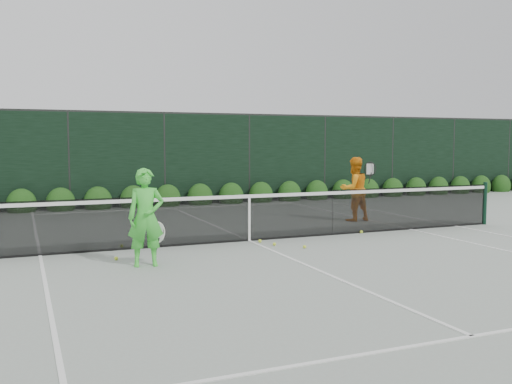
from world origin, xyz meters
name	(u,v)px	position (x,y,z in m)	size (l,w,h in m)	color
ground	(249,241)	(0.00, 0.00, 0.00)	(80.00, 80.00, 0.00)	gray
tennis_net	(248,216)	(-0.02, 0.00, 0.53)	(12.90, 0.10, 1.07)	#113322
player_woman	(146,217)	(-2.49, -1.58, 0.82)	(0.67, 0.46, 1.64)	#43D53E
player_man	(354,189)	(3.69, 1.80, 0.84)	(0.91, 0.68, 1.68)	orange
court_lines	(249,241)	(0.00, 0.00, 0.01)	(11.03, 23.83, 0.01)	white
windscreen_fence	(311,176)	(0.00, -2.71, 1.51)	(32.00, 21.07, 3.06)	black
hedge_row	(168,199)	(0.00, 7.15, 0.23)	(31.66, 0.65, 0.94)	#13330E
tennis_balls	(245,244)	(-0.28, -0.48, 0.03)	(5.70, 1.54, 0.07)	#D5EC34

